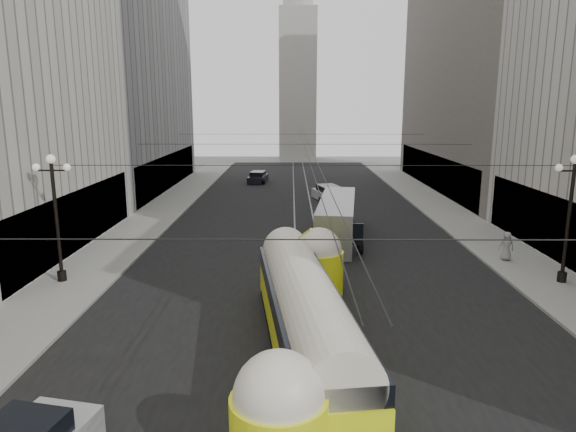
{
  "coord_description": "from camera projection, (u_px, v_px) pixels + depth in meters",
  "views": [
    {
      "loc": [
        -1.0,
        -6.62,
        8.79
      ],
      "look_at": [
        -1.14,
        14.68,
        4.22
      ],
      "focal_mm": 32.0,
      "sensor_mm": 36.0,
      "label": 1
    }
  ],
  "objects": [
    {
      "name": "sedan_dark_far",
      "position": [
        258.0,
        178.0,
        60.06
      ],
      "size": [
        2.31,
        4.41,
        1.33
      ],
      "color": "black",
      "rests_on": "ground"
    },
    {
      "name": "pedestrian_sidewalk_right",
      "position": [
        507.0,
        246.0,
        29.24
      ],
      "size": [
        0.85,
        0.57,
        1.66
      ],
      "primitive_type": "imported",
      "rotation": [
        0.0,
        0.0,
        3.05
      ],
      "color": "gray",
      "rests_on": "sidewalk_right"
    },
    {
      "name": "lamppost_right_mid",
      "position": [
        570.0,
        212.0,
        25.04
      ],
      "size": [
        1.86,
        0.44,
        6.37
      ],
      "color": "black",
      "rests_on": "sidewalk_right"
    },
    {
      "name": "building_left_far",
      "position": [
        106.0,
        51.0,
        52.36
      ],
      "size": [
        12.6,
        28.6,
        28.6
      ],
      "color": "#999999",
      "rests_on": "ground"
    },
    {
      "name": "road",
      "position": [
        304.0,
        221.0,
        40.08
      ],
      "size": [
        20.0,
        85.0,
        0.02
      ],
      "primitive_type": "cube",
      "color": "black",
      "rests_on": "ground"
    },
    {
      "name": "building_right_far",
      "position": [
        500.0,
        30.0,
        51.68
      ],
      "size": [
        12.6,
        32.6,
        32.6
      ],
      "color": "#514C47",
      "rests_on": "ground"
    },
    {
      "name": "sidewalk_left",
      "position": [
        162.0,
        211.0,
        43.57
      ],
      "size": [
        4.0,
        72.0,
        0.15
      ],
      "primitive_type": "cube",
      "color": "gray",
      "rests_on": "ground"
    },
    {
      "name": "catenary",
      "position": [
        307.0,
        146.0,
        37.86
      ],
      "size": [
        25.0,
        72.0,
        0.23
      ],
      "color": "black",
      "rests_on": "ground"
    },
    {
      "name": "streetcar",
      "position": [
        305.0,
        313.0,
        18.21
      ],
      "size": [
        3.95,
        14.92,
        3.27
      ],
      "color": "#F0FC15",
      "rests_on": "ground"
    },
    {
      "name": "city_bus",
      "position": [
        337.0,
        217.0,
        34.34
      ],
      "size": [
        3.6,
        10.95,
        2.72
      ],
      "color": "gray",
      "rests_on": "ground"
    },
    {
      "name": "rail_left",
      "position": [
        295.0,
        221.0,
        40.09
      ],
      "size": [
        0.12,
        85.0,
        0.04
      ],
      "primitive_type": "cube",
      "color": "gray",
      "rests_on": "ground"
    },
    {
      "name": "rail_right",
      "position": [
        314.0,
        221.0,
        40.08
      ],
      "size": [
        0.12,
        85.0,
        0.04
      ],
      "primitive_type": "cube",
      "color": "gray",
      "rests_on": "ground"
    },
    {
      "name": "sidewalk_right",
      "position": [
        445.0,
        211.0,
        43.41
      ],
      "size": [
        4.0,
        72.0,
        0.15
      ],
      "primitive_type": "cube",
      "color": "gray",
      "rests_on": "ground"
    },
    {
      "name": "sedan_white_far",
      "position": [
        328.0,
        194.0,
        48.46
      ],
      "size": [
        3.07,
        5.01,
        1.48
      ],
      "color": "white",
      "rests_on": "ground"
    },
    {
      "name": "distant_tower",
      "position": [
        298.0,
        67.0,
        83.38
      ],
      "size": [
        6.0,
        6.0,
        31.36
      ],
      "color": "#B2AFA8",
      "rests_on": "ground"
    },
    {
      "name": "lamppost_left_mid",
      "position": [
        56.0,
        211.0,
        25.2
      ],
      "size": [
        1.86,
        0.44,
        6.37
      ],
      "color": "black",
      "rests_on": "sidewalk_left"
    }
  ]
}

